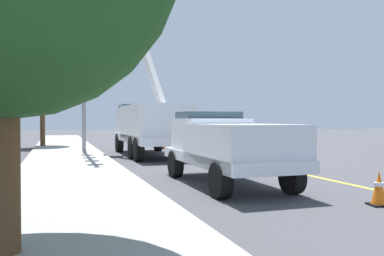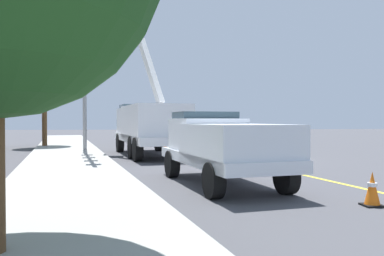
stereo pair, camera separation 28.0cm
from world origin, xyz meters
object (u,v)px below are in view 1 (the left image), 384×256
service_pickup_truck (227,145)px  passing_minivan (207,131)px  utility_bucket_truck (148,124)px  traffic_cone_leading (379,189)px  traffic_signal_mast (87,47)px  traffic_cone_mid_front (164,143)px

service_pickup_truck → passing_minivan: size_ratio=1.16×
utility_bucket_truck → service_pickup_truck: 10.04m
utility_bucket_truck → traffic_cone_leading: bearing=-160.4°
service_pickup_truck → traffic_signal_mast: (10.46, 5.14, 4.44)m
passing_minivan → traffic_cone_mid_front: size_ratio=7.12×
passing_minivan → traffic_signal_mast: (-8.63, 7.73, 4.58)m
service_pickup_truck → traffic_cone_mid_front: service_pickup_truck is taller
utility_bucket_truck → traffic_cone_leading: (-12.95, -4.61, -1.26)m
utility_bucket_truck → traffic_signal_mast: (0.63, 3.13, 3.94)m
traffic_cone_leading → traffic_signal_mast: (13.57, 7.74, 5.20)m
service_pickup_truck → traffic_cone_leading: bearing=-140.2°
traffic_cone_leading → utility_bucket_truck: bearing=19.6°
passing_minivan → traffic_cone_leading: bearing=-180.0°
utility_bucket_truck → passing_minivan: bearing=-26.4°
passing_minivan → traffic_signal_mast: traffic_signal_mast is taller
traffic_cone_leading → passing_minivan: bearing=0.0°
service_pickup_truck → traffic_cone_leading: size_ratio=8.10×
service_pickup_truck → traffic_signal_mast: traffic_signal_mast is taller
passing_minivan → traffic_signal_mast: size_ratio=0.67×
utility_bucket_truck → traffic_signal_mast: bearing=78.7°
passing_minivan → traffic_cone_mid_front: passing_minivan is taller
passing_minivan → traffic_cone_leading: size_ratio=6.97×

